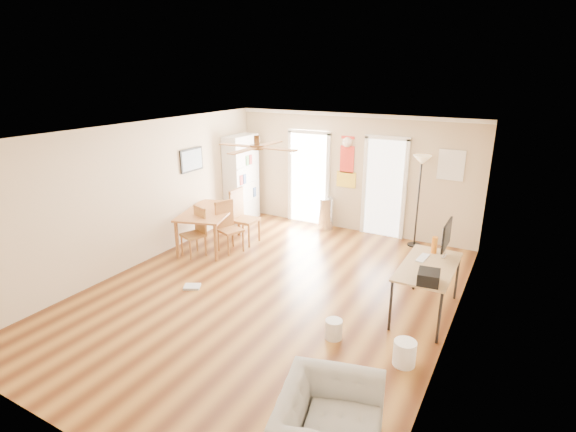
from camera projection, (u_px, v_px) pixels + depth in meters
The scene contains 29 objects.
floor at pixel (270, 293), 7.19m from camera, with size 7.00×7.00×0.00m, color brown.
ceiling at pixel (268, 132), 6.37m from camera, with size 5.50×7.00×0.00m, color silver, non-canonical shape.
wall_back at pixel (352, 173), 9.68m from camera, with size 5.50×0.04×2.60m, color beige, non-canonical shape.
wall_front at pixel (62, 328), 3.87m from camera, with size 5.50×0.04×2.60m, color beige, non-canonical shape.
wall_left at pixel (141, 194), 8.05m from camera, with size 0.04×7.00×2.60m, color beige, non-canonical shape.
wall_right at pixel (456, 251), 5.51m from camera, with size 0.04×7.00×2.60m, color beige, non-canonical shape.
crown_molding at pixel (268, 135), 6.38m from camera, with size 5.50×7.00×0.08m, color white, non-canonical shape.
kitchen_doorway at pixel (309, 179), 10.23m from camera, with size 0.90×0.10×2.10m, color white, non-canonical shape.
bathroom_doorway at pixel (384, 189), 9.40m from camera, with size 0.80×0.10×2.10m, color white, non-canonical shape.
wall_decal at pixel (347, 162), 9.64m from camera, with size 0.46×0.03×1.10m, color red.
ac_grille at pixel (451, 165), 8.58m from camera, with size 0.50×0.04×0.60m, color white.
framed_poster at pixel (192, 160), 9.07m from camera, with size 0.04×0.66×0.48m, color black.
ceiling_fan at pixel (257, 147), 6.17m from camera, with size 1.24×1.24×0.20m, color #593819, non-canonical shape.
bookshelf at pixel (241, 179), 10.40m from camera, with size 0.41×0.92×2.04m, color silver, non-canonical shape.
dining_table at pixel (210, 228), 9.02m from camera, with size 0.91×1.52×0.76m, color #A46D34, non-canonical shape.
dining_chair_right_a at pixel (246, 217), 9.12m from camera, with size 0.46×0.46×1.13m, color #9C6232, non-canonical shape.
dining_chair_right_b at pixel (230, 227), 8.70m from camera, with size 0.41×0.41×1.00m, color #A76C36, non-canonical shape.
dining_chair_near at pixel (193, 232), 8.51m from camera, with size 0.39×0.39×0.95m, color #A97536, non-canonical shape.
trash_can at pixel (326, 214), 9.97m from camera, with size 0.34×0.34×0.74m, color silver.
torchiere_lamp at pixel (418, 202), 8.84m from camera, with size 0.36×0.36×1.88m, color black, non-canonical shape.
computer_desk at pixel (426, 290), 6.47m from camera, with size 0.73×1.46×0.78m, color tan, non-canonical shape.
imac at pixel (446, 240), 6.55m from camera, with size 0.08×0.59×0.55m, color black, non-canonical shape.
keyboard at pixel (423, 258), 6.58m from camera, with size 0.12×0.36×0.01m, color silver.
printer at pixel (429, 277), 5.79m from camera, with size 0.28×0.32×0.17m, color black.
orange_bottle at pixel (434, 245), 6.73m from camera, with size 0.09×0.09×0.26m, color orange.
wastebasket_a at pixel (334, 329), 5.93m from camera, with size 0.23×0.23×0.27m, color silver.
wastebasket_b at pixel (405, 353), 5.39m from camera, with size 0.28×0.28×0.32m, color white.
floor_cloth at pixel (192, 287), 7.35m from camera, with size 0.26×0.21×0.04m, color #A7A6A1.
armchair at pixel (329, 428), 4.03m from camera, with size 1.05×0.92×0.68m, color #AAAAA4.
Camera 1 is at (3.38, -5.47, 3.45)m, focal length 27.45 mm.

